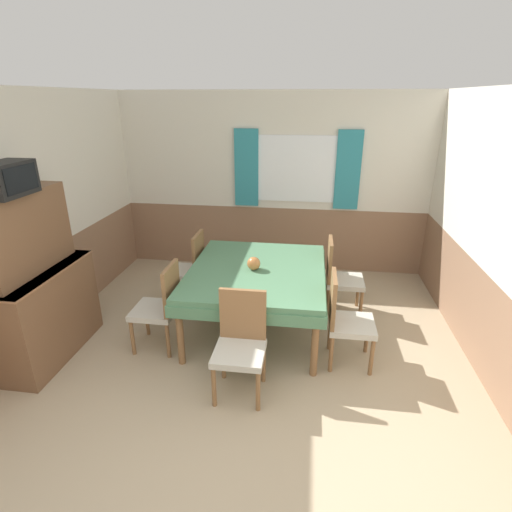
{
  "coord_description": "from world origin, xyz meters",
  "views": [
    {
      "loc": [
        0.57,
        -1.74,
        2.49
      ],
      "look_at": [
        0.01,
        2.24,
        0.9
      ],
      "focal_mm": 28.0,
      "sensor_mm": 36.0,
      "label": 1
    }
  ],
  "objects_px": {
    "chair_left_near": "(161,305)",
    "chair_left_far": "(190,267)",
    "chair_right_far": "(339,275)",
    "dining_table": "(257,277)",
    "tv": "(6,179)",
    "vase": "(254,263)",
    "sideboard": "(41,292)",
    "chair_head_near": "(241,341)",
    "chair_right_near": "(345,318)"
  },
  "relations": [
    {
      "from": "dining_table",
      "to": "chair_right_near",
      "type": "bearing_deg",
      "value": -28.34
    },
    {
      "from": "chair_left_far",
      "to": "tv",
      "type": "distance_m",
      "value": 2.24
    },
    {
      "from": "chair_right_near",
      "to": "vase",
      "type": "height_order",
      "value": "chair_right_near"
    },
    {
      "from": "dining_table",
      "to": "sideboard",
      "type": "xyz_separation_m",
      "value": [
        -2.04,
        -0.79,
        0.07
      ]
    },
    {
      "from": "vase",
      "to": "chair_left_far",
      "type": "bearing_deg",
      "value": 149.5
    },
    {
      "from": "chair_head_near",
      "to": "tv",
      "type": "relative_size",
      "value": 1.99
    },
    {
      "from": "dining_table",
      "to": "chair_left_far",
      "type": "height_order",
      "value": "chair_left_far"
    },
    {
      "from": "chair_head_near",
      "to": "vase",
      "type": "relative_size",
      "value": 6.53
    },
    {
      "from": "chair_head_near",
      "to": "chair_left_far",
      "type": "relative_size",
      "value": 1.0
    },
    {
      "from": "dining_table",
      "to": "vase",
      "type": "xyz_separation_m",
      "value": [
        -0.03,
        -0.03,
        0.17
      ]
    },
    {
      "from": "sideboard",
      "to": "tv",
      "type": "height_order",
      "value": "tv"
    },
    {
      "from": "chair_left_near",
      "to": "sideboard",
      "type": "bearing_deg",
      "value": 104.52
    },
    {
      "from": "chair_left_near",
      "to": "chair_left_far",
      "type": "height_order",
      "value": "same"
    },
    {
      "from": "chair_right_far",
      "to": "vase",
      "type": "bearing_deg",
      "value": -61.21
    },
    {
      "from": "chair_right_far",
      "to": "chair_left_far",
      "type": "relative_size",
      "value": 1.0
    },
    {
      "from": "vase",
      "to": "chair_right_near",
      "type": "bearing_deg",
      "value": -26.24
    },
    {
      "from": "sideboard",
      "to": "dining_table",
      "type": "bearing_deg",
      "value": 21.16
    },
    {
      "from": "dining_table",
      "to": "vase",
      "type": "distance_m",
      "value": 0.18
    },
    {
      "from": "chair_left_near",
      "to": "chair_head_near",
      "type": "height_order",
      "value": "same"
    },
    {
      "from": "chair_right_near",
      "to": "sideboard",
      "type": "bearing_deg",
      "value": -84.49
    },
    {
      "from": "dining_table",
      "to": "vase",
      "type": "height_order",
      "value": "vase"
    },
    {
      "from": "chair_head_near",
      "to": "vase",
      "type": "distance_m",
      "value": 1.07
    },
    {
      "from": "chair_right_far",
      "to": "dining_table",
      "type": "bearing_deg",
      "value": -61.66
    },
    {
      "from": "chair_left_far",
      "to": "vase",
      "type": "distance_m",
      "value": 1.09
    },
    {
      "from": "chair_right_near",
      "to": "chair_left_far",
      "type": "height_order",
      "value": "same"
    },
    {
      "from": "chair_left_far",
      "to": "vase",
      "type": "relative_size",
      "value": 6.53
    },
    {
      "from": "dining_table",
      "to": "vase",
      "type": "relative_size",
      "value": 11.93
    },
    {
      "from": "chair_head_near",
      "to": "chair_left_far",
      "type": "distance_m",
      "value": 1.81
    },
    {
      "from": "tv",
      "to": "chair_left_near",
      "type": "bearing_deg",
      "value": 20.58
    },
    {
      "from": "chair_left_near",
      "to": "chair_right_far",
      "type": "bearing_deg",
      "value": -61.66
    },
    {
      "from": "chair_right_far",
      "to": "vase",
      "type": "relative_size",
      "value": 6.53
    },
    {
      "from": "dining_table",
      "to": "tv",
      "type": "relative_size",
      "value": 3.63
    },
    {
      "from": "chair_left_near",
      "to": "chair_left_far",
      "type": "relative_size",
      "value": 1.0
    },
    {
      "from": "chair_left_near",
      "to": "tv",
      "type": "relative_size",
      "value": 1.99
    },
    {
      "from": "chair_left_near",
      "to": "sideboard",
      "type": "distance_m",
      "value": 1.17
    },
    {
      "from": "sideboard",
      "to": "chair_left_near",
      "type": "bearing_deg",
      "value": 14.52
    },
    {
      "from": "chair_right_near",
      "to": "chair_right_far",
      "type": "bearing_deg",
      "value": -180.0
    },
    {
      "from": "chair_head_near",
      "to": "vase",
      "type": "xyz_separation_m",
      "value": [
        -0.03,
        1.02,
        0.32
      ]
    },
    {
      "from": "chair_left_near",
      "to": "vase",
      "type": "relative_size",
      "value": 6.53
    },
    {
      "from": "chair_head_near",
      "to": "vase",
      "type": "height_order",
      "value": "chair_head_near"
    },
    {
      "from": "chair_right_near",
      "to": "vase",
      "type": "relative_size",
      "value": 6.53
    },
    {
      "from": "chair_right_far",
      "to": "chair_head_near",
      "type": "xyz_separation_m",
      "value": [
        -0.93,
        -1.55,
        0.0
      ]
    },
    {
      "from": "vase",
      "to": "sideboard",
      "type": "bearing_deg",
      "value": -159.21
    },
    {
      "from": "dining_table",
      "to": "tv",
      "type": "xyz_separation_m",
      "value": [
        -2.03,
        -0.92,
        1.2
      ]
    },
    {
      "from": "tv",
      "to": "vase",
      "type": "bearing_deg",
      "value": 23.96
    },
    {
      "from": "dining_table",
      "to": "chair_right_far",
      "type": "xyz_separation_m",
      "value": [
        0.93,
        0.5,
        -0.15
      ]
    },
    {
      "from": "tv",
      "to": "vase",
      "type": "relative_size",
      "value": 3.29
    },
    {
      "from": "chair_left_far",
      "to": "tv",
      "type": "xyz_separation_m",
      "value": [
        -1.1,
        -1.42,
        1.35
      ]
    },
    {
      "from": "sideboard",
      "to": "chair_head_near",
      "type": "bearing_deg",
      "value": -7.11
    },
    {
      "from": "tv",
      "to": "vase",
      "type": "distance_m",
      "value": 2.42
    }
  ]
}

